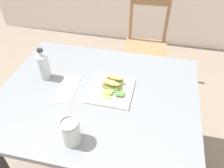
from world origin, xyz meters
TOP-DOWN VIEW (x-y plane):
  - dining_table at (-0.14, 0.07)m, footprint 1.12×0.91m
  - chair_wooden_far at (0.05, 1.10)m, footprint 0.43×0.43m
  - plate_lunch at (-0.07, 0.11)m, footprint 0.25×0.25m
  - sandwich_half_front at (-0.07, 0.12)m, footprint 0.11×0.07m
  - sandwich_half_back at (-0.06, 0.17)m, footprint 0.11×0.07m
  - salad_mixed_greens at (-0.05, 0.09)m, footprint 0.14×0.11m
  - napkin_folded at (-0.31, 0.07)m, footprint 0.12×0.24m
  - fork_on_napkin at (-0.32, 0.09)m, footprint 0.05×0.19m
  - bottle_cold_brew at (-0.48, 0.15)m, footprint 0.07×0.07m
  - mason_jar_iced_tea at (-0.17, -0.25)m, footprint 0.09×0.09m

SIDE VIEW (x-z plane):
  - chair_wooden_far at x=0.05m, z-range 0.01..0.88m
  - dining_table at x=-0.14m, z-range 0.24..0.98m
  - napkin_folded at x=-0.31m, z-range 0.74..0.74m
  - plate_lunch at x=-0.07m, z-range 0.74..0.75m
  - fork_on_napkin at x=-0.32m, z-range 0.74..0.75m
  - salad_mixed_greens at x=-0.05m, z-range 0.75..0.77m
  - sandwich_half_front at x=-0.07m, z-range 0.75..0.81m
  - sandwich_half_back at x=-0.06m, z-range 0.75..0.81m
  - mason_jar_iced_tea at x=-0.17m, z-range 0.73..0.86m
  - bottle_cold_brew at x=-0.48m, z-range 0.71..0.91m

